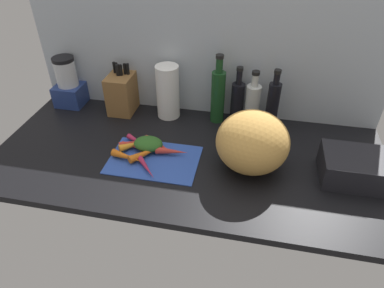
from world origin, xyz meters
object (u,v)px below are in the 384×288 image
Objects in this scene: bottle_3 at (273,105)px; dish_rack at (354,168)px; carrot_5 at (127,157)px; bottle_2 at (252,104)px; bottle_1 at (237,100)px; carrot_0 at (140,147)px; bottle_0 at (218,95)px; cutting_board at (154,159)px; carrot_4 at (138,142)px; carrot_1 at (172,151)px; blender_appliance at (69,85)px; carrot_2 at (133,145)px; carrot_6 at (135,142)px; carrot_8 at (146,167)px; winter_squash at (252,142)px; carrot_7 at (147,152)px; carrot_3 at (159,146)px; knife_block at (122,93)px; paper_towel_roll at (168,92)px.

dish_rack is at bearing -42.79° from bottle_3.
bottle_2 reaches higher than carrot_5.
bottle_3 is at bearing -13.38° from bottle_1.
bottle_0 is (29.77, 31.85, 12.21)cm from carrot_0.
carrot_4 reaches higher than cutting_board.
blender_appliance is at bearing 152.14° from carrot_1.
carrot_2 is 0.93× the size of carrot_6.
cutting_board is at bearing -147.20° from carrot_1.
carrot_2 and carrot_5 have the same top height.
bottle_3 is (9.33, -1.01, 1.31)cm from bottle_2.
carrot_8 is 57.60cm from bottle_1.
bottle_3 is at bearing 37.39° from carrot_1.
bottle_0 reaches higher than carrot_4.
winter_squash is (48.37, -1.25, 10.57)cm from carrot_0.
bottle_2 is (49.73, 28.72, 9.35)cm from carrot_6.
blender_appliance is at bearing 145.75° from carrot_7.
cutting_board is 7.72cm from carrot_8.
bottle_1 is at bearing 104.69° from winter_squash.
carrot_8 is (-1.33, -14.44, -0.47)cm from carrot_3.
carrot_2 is at bearing -152.92° from bottle_3.
bottle_1 is (58.23, 2.31, 0.82)cm from knife_block.
carrot_0 is at bearing -39.13° from carrot_6.
carrot_3 is 38.74cm from bottle_0.
cutting_board is 42.32cm from winter_squash.
carrot_2 is at bearing -35.26° from blender_appliance.
knife_block is (-27.23, 37.33, 9.71)cm from cutting_board.
carrot_5 is at bearing -172.05° from winter_squash.
knife_block is 0.90× the size of bottle_2.
winter_squash is (41.24, 11.50, 10.53)cm from carrot_8.
bottle_2 is (65.63, -0.66, 1.26)cm from knife_block.
carrot_4 is 0.54× the size of knife_block.
bottle_3 is at bearing 31.25° from carrot_3.
carrot_7 reaches higher than carrot_4.
carrot_1 is at bearing -114.51° from bottle_0.
bottle_0 reaches higher than bottle_1.
bottle_2 is at bearing -21.88° from bottle_1.
carrot_5 is 42.10cm from paper_towel_roll.
bottle_3 is at bearing 76.85° from winter_squash.
carrot_7 is at bearing -125.13° from bottle_0.
carrot_8 is at bearing -87.30° from paper_towel_roll.
carrot_0 is at bearing -151.40° from bottle_3.
blender_appliance is 0.93× the size of bottle_2.
carrot_2 reaches higher than carrot_0.
carrot_2 is 46.94cm from bottle_0.
carrot_5 is 0.52× the size of bottle_1.
bottle_3 is at bearing 33.59° from carrot_5.
dish_rack is at bearing -13.53° from blender_appliance.
blender_appliance is 78.93cm from bottle_0.
carrot_4 is at bearing 177.69° from dish_rack.
carrot_1 is 1.08× the size of carrot_2.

